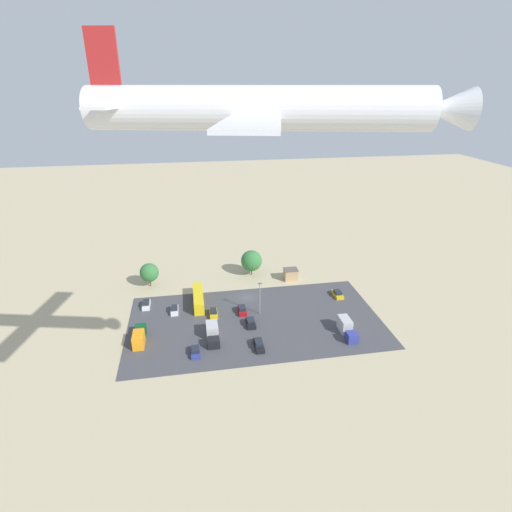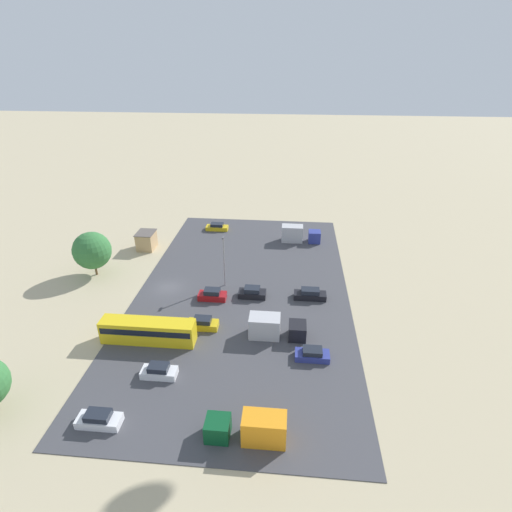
# 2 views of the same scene
# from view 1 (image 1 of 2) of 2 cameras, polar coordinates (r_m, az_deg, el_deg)

# --- Properties ---
(ground_plane) EXTENTS (400.00, 400.00, 0.00)m
(ground_plane) POSITION_cam_1_polar(r_m,az_deg,el_deg) (105.15, -1.16, -5.90)
(ground_plane) COLOR tan
(parking_lot_surface) EXTENTS (58.82, 31.97, 0.08)m
(parking_lot_surface) POSITION_cam_1_polar(r_m,az_deg,el_deg) (95.17, -0.08, -9.30)
(parking_lot_surface) COLOR #424247
(parking_lot_surface) RESTS_ON ground
(shed_building) EXTENTS (3.91, 3.23, 3.27)m
(shed_building) POSITION_cam_1_polar(r_m,az_deg,el_deg) (113.85, 4.97, -2.63)
(shed_building) COLOR tan
(shed_building) RESTS_ON ground
(bus) EXTENTS (2.48, 11.90, 3.02)m
(bus) POSITION_cam_1_polar(r_m,az_deg,el_deg) (102.33, -8.24, -5.95)
(bus) COLOR gold
(bus) RESTS_ON ground
(parked_car_0) EXTENTS (1.90, 4.13, 1.42)m
(parked_car_0) POSITION_cam_1_polar(r_m,az_deg,el_deg) (85.59, -8.63, -13.31)
(parked_car_0) COLOR navy
(parked_car_0) RESTS_ON ground
(parked_car_1) EXTENTS (1.97, 4.11, 1.61)m
(parked_car_1) POSITION_cam_1_polar(r_m,az_deg,el_deg) (93.33, -0.76, -9.51)
(parked_car_1) COLOR black
(parked_car_1) RESTS_ON ground
(parked_car_2) EXTENTS (1.79, 4.02, 1.55)m
(parked_car_2) POSITION_cam_1_polar(r_m,az_deg,el_deg) (100.21, -11.56, -7.54)
(parked_car_2) COLOR silver
(parked_car_2) RESTS_ON ground
(parked_car_3) EXTENTS (1.83, 4.34, 1.53)m
(parked_car_3) POSITION_cam_1_polar(r_m,az_deg,el_deg) (104.14, -15.40, -6.68)
(parked_car_3) COLOR silver
(parked_car_3) RESTS_ON ground
(parked_car_4) EXTENTS (1.83, 4.79, 1.59)m
(parked_car_4) POSITION_cam_1_polar(r_m,az_deg,el_deg) (86.35, 0.40, -12.57)
(parked_car_4) COLOR black
(parked_car_4) RESTS_ON ground
(parked_car_5) EXTENTS (1.86, 4.10, 1.55)m
(parked_car_5) POSITION_cam_1_polar(r_m,az_deg,el_deg) (97.53, -6.10, -8.09)
(parked_car_5) COLOR gold
(parked_car_5) RESTS_ON ground
(parked_car_6) EXTENTS (1.95, 4.51, 1.42)m
(parked_car_6) POSITION_cam_1_polar(r_m,az_deg,el_deg) (107.41, 11.57, -5.33)
(parked_car_6) COLOR gold
(parked_car_6) RESTS_ON ground
(parked_car_7) EXTENTS (1.87, 4.14, 1.65)m
(parked_car_7) POSITION_cam_1_polar(r_m,az_deg,el_deg) (98.08, -1.98, -7.73)
(parked_car_7) COLOR maroon
(parked_car_7) RESTS_ON ground
(parked_truck_0) EXTENTS (2.31, 7.67, 2.94)m
(parked_truck_0) POSITION_cam_1_polar(r_m,az_deg,el_deg) (91.07, -16.34, -11.01)
(parked_truck_0) COLOR #0C4723
(parked_truck_0) RESTS_ON ground
(parked_truck_1) EXTENTS (2.56, 7.33, 2.90)m
(parked_truck_1) POSITION_cam_1_polar(r_m,az_deg,el_deg) (89.14, -6.23, -10.91)
(parked_truck_1) COLOR black
(parked_truck_1) RESTS_ON ground
(parked_truck_2) EXTENTS (2.30, 7.45, 3.19)m
(parked_truck_2) POSITION_cam_1_polar(r_m,az_deg,el_deg) (92.31, 12.83, -10.00)
(parked_truck_2) COLOR navy
(parked_truck_2) RESTS_ON ground
(tree_near_shed) EXTENTS (6.07, 6.07, 7.50)m
(tree_near_shed) POSITION_cam_1_polar(r_m,az_deg,el_deg) (115.13, -0.66, -0.68)
(tree_near_shed) COLOR brown
(tree_near_shed) RESTS_ON ground
(tree_apron_mid) EXTENTS (5.12, 5.12, 6.68)m
(tree_apron_mid) POSITION_cam_1_polar(r_m,az_deg,el_deg) (112.65, -15.00, -2.30)
(tree_apron_mid) COLOR brown
(tree_apron_mid) RESTS_ON ground
(light_pole_lot_centre) EXTENTS (0.90, 0.28, 8.34)m
(light_pole_lot_centre) POSITION_cam_1_polar(r_m,az_deg,el_deg) (95.60, 0.54, -5.89)
(light_pole_lot_centre) COLOR gray
(light_pole_lot_centre) RESTS_ON ground
(airplane) EXTENTS (35.66, 29.29, 8.89)m
(airplane) POSITION_cam_1_polar(r_m,az_deg,el_deg) (39.75, 2.58, 20.29)
(airplane) COLOR white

